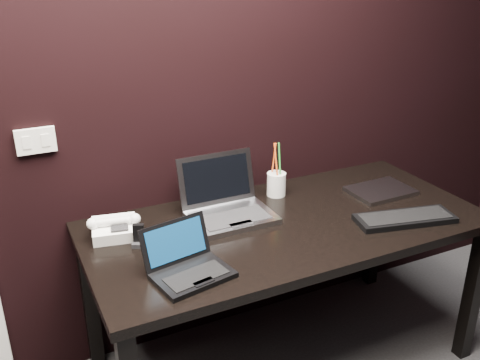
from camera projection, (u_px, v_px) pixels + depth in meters
name	position (u px, v px, depth m)	size (l,w,h in m)	color
wall_back	(183.00, 79.00, 2.27)	(4.00, 4.00, 0.00)	black
wall_switch	(36.00, 141.00, 2.08)	(0.15, 0.02, 0.10)	silver
desk	(286.00, 237.00, 2.31)	(1.70, 0.80, 0.74)	black
netbook	(188.00, 265.00, 1.89)	(0.30, 0.28, 0.17)	black
silver_laptop	(227.00, 206.00, 2.31)	(0.35, 0.32, 0.24)	#9A9A9F
ext_keyboard	(405.00, 218.00, 2.27)	(0.45, 0.24, 0.03)	black
closed_laptop	(381.00, 191.00, 2.55)	(0.30, 0.22, 0.02)	gray
desk_phone	(115.00, 228.00, 2.14)	(0.22, 0.19, 0.10)	white
mobile_phone	(139.00, 238.00, 2.08)	(0.06, 0.06, 0.09)	black
pen_cup	(276.00, 183.00, 2.50)	(0.11, 0.11, 0.26)	silver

